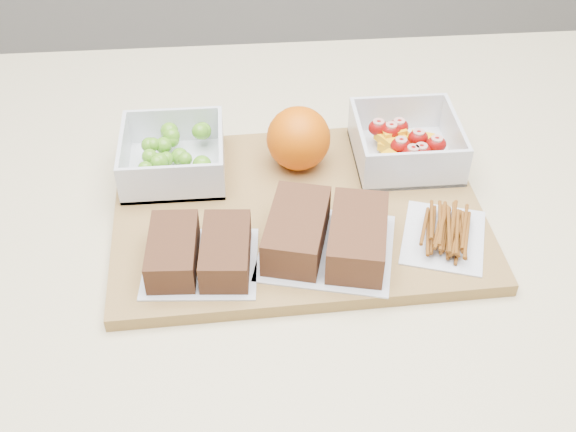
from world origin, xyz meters
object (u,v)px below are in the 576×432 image
Objects in this scene: fruit_container at (405,145)px; sandwich_bag_left at (199,252)px; sandwich_bag_center at (327,234)px; cutting_board at (298,211)px; pretzel_bag at (445,230)px; orange at (298,138)px; grape_container at (174,155)px.

sandwich_bag_left is (-0.25, -0.16, -0.00)m from fruit_container.
sandwich_bag_center is at bearing 5.08° from sandwich_bag_left.
cutting_board is 0.17m from pretzel_bag.
orange reaches higher than sandwich_bag_left.
orange is 0.46× the size of sandwich_bag_center.
sandwich_bag_center is at bearing -127.31° from fruit_container.
pretzel_bag reaches higher than cutting_board.
grape_container is 0.97× the size of fruit_container.
fruit_container is 0.98× the size of pretzel_bag.
grape_container reaches higher than pretzel_bag.
sandwich_bag_left is 1.00× the size of pretzel_bag.
grape_container reaches higher than sandwich_bag_center.
fruit_container is (0.28, -0.00, -0.00)m from grape_container.
sandwich_bag_left is at bearing -146.80° from fruit_container.
orange is at bearing 54.03° from sandwich_bag_left.
pretzel_bag is (0.30, -0.15, -0.01)m from grape_container.
fruit_container is at bearing 52.69° from sandwich_bag_center.
cutting_board is 0.14m from sandwich_bag_left.
cutting_board is at bearing -150.41° from fruit_container.
cutting_board is at bearing -29.71° from grape_container.
sandwich_bag_center is (0.17, -0.15, -0.00)m from grape_container.
fruit_container is (0.14, 0.08, 0.03)m from cutting_board.
fruit_container is at bearing 27.85° from cutting_board.
sandwich_bag_center reaches higher than sandwich_bag_left.
pretzel_bag is at bearing -26.48° from grape_container.
grape_container is at bearing 153.52° from pretzel_bag.
grape_container is 0.73× the size of sandwich_bag_center.
cutting_board is 0.09m from orange.
fruit_container reaches higher than sandwich_bag_center.
orange is at bearing -0.70° from grape_container.
cutting_board is at bearing -95.76° from orange.
grape_container is 0.28m from fruit_container.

